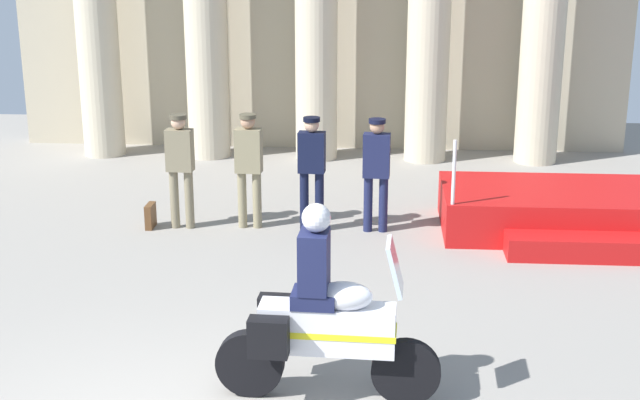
{
  "coord_description": "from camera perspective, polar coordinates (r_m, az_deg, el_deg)",
  "views": [
    {
      "loc": [
        1.9,
        -6.47,
        4.16
      ],
      "look_at": [
        1.19,
        3.36,
        1.2
      ],
      "focal_mm": 49.81,
      "sensor_mm": 36.0,
      "label": 1
    }
  ],
  "objects": [
    {
      "name": "reviewing_stand",
      "position": [
        13.31,
        15.39,
        -0.76
      ],
      "size": [
        3.49,
        2.36,
        1.52
      ],
      "color": "#B71414",
      "rests_on": "ground_plane"
    },
    {
      "name": "officer_in_row_0",
      "position": [
        13.0,
        -8.97,
        2.44
      ],
      "size": [
        0.39,
        0.24,
        1.69
      ],
      "rotation": [
        0.0,
        0.0,
        3.08
      ],
      "color": "#7A7056",
      "rests_on": "ground_plane"
    },
    {
      "name": "officer_in_row_1",
      "position": [
        12.9,
        -4.6,
        2.48
      ],
      "size": [
        0.39,
        0.24,
        1.7
      ],
      "rotation": [
        0.0,
        0.0,
        3.08
      ],
      "color": "#847A5B",
      "rests_on": "ground_plane"
    },
    {
      "name": "officer_in_row_2",
      "position": [
        12.71,
        -0.53,
        2.29
      ],
      "size": [
        0.39,
        0.24,
        1.68
      ],
      "rotation": [
        0.0,
        0.0,
        3.08
      ],
      "color": "black",
      "rests_on": "ground_plane"
    },
    {
      "name": "officer_in_row_3",
      "position": [
        12.71,
        3.64,
        2.19
      ],
      "size": [
        0.39,
        0.24,
        1.67
      ],
      "rotation": [
        0.0,
        0.0,
        3.08
      ],
      "color": "#191E42",
      "rests_on": "ground_plane"
    },
    {
      "name": "motorcycle_with_rider",
      "position": [
        8.14,
        -0.03,
        -7.71
      ],
      "size": [
        2.09,
        0.71,
        1.9
      ],
      "rotation": [
        0.0,
        0.0,
        -0.04
      ],
      "color": "black",
      "rests_on": "ground_plane"
    },
    {
      "name": "briefcase_on_ground",
      "position": [
        13.3,
        -10.84,
        -1.01
      ],
      "size": [
        0.1,
        0.32,
        0.36
      ],
      "primitive_type": "cube",
      "color": "brown",
      "rests_on": "ground_plane"
    }
  ]
}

